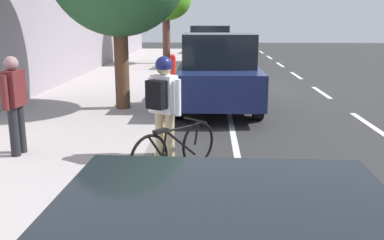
# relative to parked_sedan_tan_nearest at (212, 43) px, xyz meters

# --- Properties ---
(ground) EXTENTS (56.60, 56.60, 0.00)m
(ground) POSITION_rel_parked_sedan_tan_nearest_xyz_m (-0.65, 14.12, -0.75)
(ground) COLOR #2D2D2D
(sidewalk) EXTENTS (3.91, 35.38, 0.14)m
(sidewalk) POSITION_rel_parked_sedan_tan_nearest_xyz_m (3.13, 14.12, -0.68)
(sidewalk) COLOR #ACA19F
(sidewalk) RESTS_ON ground
(curb_edge) EXTENTS (0.16, 35.38, 0.14)m
(curb_edge) POSITION_rel_parked_sedan_tan_nearest_xyz_m (1.10, 14.12, -0.68)
(curb_edge) COLOR gray
(curb_edge) RESTS_ON ground
(lane_stripe_centre) EXTENTS (0.14, 35.80, 0.01)m
(lane_stripe_centre) POSITION_rel_parked_sedan_tan_nearest_xyz_m (-3.45, 14.33, -0.75)
(lane_stripe_centre) COLOR white
(lane_stripe_centre) RESTS_ON ground
(lane_stripe_bike_edge) EXTENTS (0.12, 35.38, 0.01)m
(lane_stripe_bike_edge) POSITION_rel_parked_sedan_tan_nearest_xyz_m (-0.37, 14.12, -0.75)
(lane_stripe_bike_edge) COLOR white
(lane_stripe_bike_edge) RESTS_ON ground
(building_facade) EXTENTS (0.50, 35.38, 5.43)m
(building_facade) POSITION_rel_parked_sedan_tan_nearest_xyz_m (5.34, 14.12, 1.96)
(building_facade) COLOR gray
(building_facade) RESTS_ON ground
(parked_sedan_tan_nearest) EXTENTS (2.01, 4.48, 1.52)m
(parked_sedan_tan_nearest) POSITION_rel_parked_sedan_tan_nearest_xyz_m (0.00, 0.00, 0.00)
(parked_sedan_tan_nearest) COLOR tan
(parked_sedan_tan_nearest) RESTS_ON ground
(parked_suv_silver_second) EXTENTS (2.19, 4.81, 1.99)m
(parked_suv_silver_second) POSITION_rel_parked_sedan_tan_nearest_xyz_m (0.04, 7.89, 0.27)
(parked_suv_silver_second) COLOR #B7BABF
(parked_suv_silver_second) RESTS_ON ground
(parked_pickup_dark_blue_mid) EXTENTS (2.07, 5.32, 1.95)m
(parked_pickup_dark_blue_mid) POSITION_rel_parked_sedan_tan_nearest_xyz_m (-0.09, 16.67, 0.15)
(parked_pickup_dark_blue_mid) COLOR navy
(parked_pickup_dark_blue_mid) RESTS_ON ground
(bicycle_at_curb) EXTENTS (1.18, 1.36, 0.77)m
(bicycle_at_curb) POSITION_rel_parked_sedan_tan_nearest_xyz_m (0.63, 21.88, -0.37)
(bicycle_at_curb) COLOR black
(bicycle_at_curb) RESTS_ON ground
(cyclist_with_backpack) EXTENTS (0.55, 0.52, 1.74)m
(cyclist_with_backpack) POSITION_rel_parked_sedan_tan_nearest_xyz_m (0.84, 21.46, 0.31)
(cyclist_with_backpack) COLOR #C6B284
(cyclist_with_backpack) RESTS_ON ground
(street_tree_near_cyclist) EXTENTS (2.42, 2.42, 3.99)m
(street_tree_near_cyclist) POSITION_rel_parked_sedan_tan_nearest_xyz_m (2.26, 6.75, 2.36)
(street_tree_near_cyclist) COLOR brown
(street_tree_near_cyclist) RESTS_ON sidewalk
(pedestrian_on_phone) EXTENTS (0.26, 0.62, 1.60)m
(pedestrian_on_phone) POSITION_rel_parked_sedan_tan_nearest_xyz_m (3.23, 21.46, 0.29)
(pedestrian_on_phone) COLOR black
(pedestrian_on_phone) RESTS_ON sidewalk
(fire_hydrant) EXTENTS (0.22, 0.22, 0.84)m
(fire_hydrant) POSITION_rel_parked_sedan_tan_nearest_xyz_m (1.53, 11.66, -0.19)
(fire_hydrant) COLOR red
(fire_hydrant) RESTS_ON sidewalk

